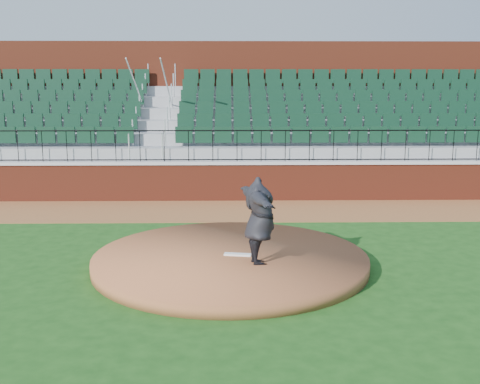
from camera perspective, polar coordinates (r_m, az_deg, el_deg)
The scene contains 10 objects.
ground at distance 12.37m, azimuth 0.12°, elevation -7.22°, with size 90.00×90.00×0.00m, color #184614.
warning_track at distance 17.59m, azimuth -0.23°, elevation -1.80°, with size 34.00×3.20×0.01m, color brown.
field_wall at distance 19.04m, azimuth -0.30°, elevation 0.98°, with size 34.00×0.35×1.20m, color maroon.
wall_cap at distance 18.95m, azimuth -0.30°, elevation 2.92°, with size 34.00×0.45×0.10m, color #B7B7B7.
wall_railing at distance 18.88m, azimuth -0.30°, elevation 4.57°, with size 34.00×0.05×1.00m, color black, non-canonical shape.
seating_stands at distance 21.55m, azimuth -0.39°, elevation 6.66°, with size 34.00×5.10×4.60m, color gray, non-canonical shape.
concourse_wall at distance 24.32m, azimuth -0.47°, elevation 8.17°, with size 34.00×0.50×5.50m, color maroon.
pitchers_mound at distance 12.28m, azimuth -0.96°, elevation -6.74°, with size 5.77×5.77×0.25m, color brown.
pitching_rubber at distance 12.17m, azimuth -0.23°, elevation -6.19°, with size 0.57×0.14×0.04m, color white.
pitcher at distance 11.42m, azimuth 1.93°, elevation -2.85°, with size 2.17×0.59×1.76m, color black.
Camera 1 is at (-0.24, -11.77, 3.79)m, focal length 43.22 mm.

